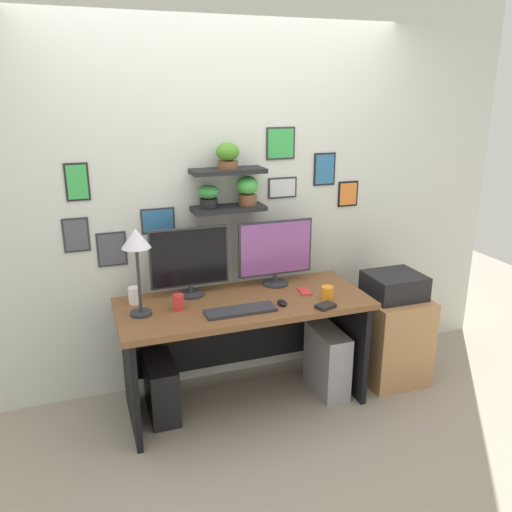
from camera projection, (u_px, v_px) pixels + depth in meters
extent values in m
plane|color=gray|center=(245.00, 401.00, 3.59)|extent=(8.00, 8.00, 0.00)
cube|color=silver|center=(223.00, 197.00, 3.57)|extent=(4.40, 0.04, 2.70)
cube|color=black|center=(229.00, 208.00, 3.48)|extent=(0.49, 0.20, 0.03)
cube|color=black|center=(228.00, 171.00, 3.41)|extent=(0.49, 0.20, 0.03)
cylinder|color=brown|center=(228.00, 165.00, 3.40)|extent=(0.13, 0.13, 0.05)
ellipsoid|color=#488A27|center=(228.00, 152.00, 3.37)|extent=(0.15, 0.15, 0.12)
cylinder|color=brown|center=(248.00, 200.00, 3.51)|extent=(0.12, 0.12, 0.07)
ellipsoid|color=green|center=(247.00, 185.00, 3.48)|extent=(0.15, 0.15, 0.12)
cylinder|color=black|center=(209.00, 203.00, 3.43)|extent=(0.12, 0.12, 0.06)
ellipsoid|color=#34803A|center=(208.00, 192.00, 3.40)|extent=(0.15, 0.15, 0.09)
cube|color=#2D2D33|center=(280.00, 143.00, 3.58)|extent=(0.21, 0.02, 0.22)
cube|color=green|center=(281.00, 143.00, 3.57)|extent=(0.19, 0.00, 0.20)
cube|color=black|center=(324.00, 169.00, 3.75)|extent=(0.17, 0.02, 0.23)
cube|color=teal|center=(325.00, 169.00, 3.74)|extent=(0.14, 0.00, 0.21)
cube|color=#2D2D33|center=(158.00, 220.00, 3.45)|extent=(0.22, 0.02, 0.17)
cube|color=teal|center=(158.00, 221.00, 3.44)|extent=(0.20, 0.00, 0.14)
cube|color=black|center=(348.00, 194.00, 3.87)|extent=(0.16, 0.02, 0.19)
cube|color=orange|center=(348.00, 194.00, 3.86)|extent=(0.14, 0.00, 0.16)
cube|color=#2D2D33|center=(282.00, 188.00, 3.68)|extent=(0.21, 0.02, 0.15)
cube|color=silver|center=(283.00, 188.00, 3.67)|extent=(0.19, 0.00, 0.12)
cube|color=#2D2D33|center=(112.00, 249.00, 3.40)|extent=(0.19, 0.02, 0.23)
cube|color=#4C4C56|center=(112.00, 249.00, 3.39)|extent=(0.16, 0.00, 0.20)
cube|color=#2D2D33|center=(76.00, 235.00, 3.30)|extent=(0.16, 0.02, 0.22)
cube|color=#4C4C56|center=(76.00, 235.00, 3.29)|extent=(0.14, 0.00, 0.20)
cube|color=black|center=(77.00, 182.00, 3.21)|extent=(0.14, 0.02, 0.23)
cube|color=green|center=(77.00, 182.00, 3.20)|extent=(0.12, 0.00, 0.21)
cube|color=brown|center=(244.00, 304.00, 3.37)|extent=(1.62, 0.68, 0.04)
cube|color=black|center=(130.00, 375.00, 3.24)|extent=(0.04, 0.62, 0.71)
cube|color=black|center=(344.00, 338.00, 3.72)|extent=(0.04, 0.62, 0.71)
cube|color=black|center=(231.00, 332.00, 3.74)|extent=(1.42, 0.02, 0.50)
cylinder|color=#2D2D33|center=(191.00, 294.00, 3.45)|extent=(0.18, 0.18, 0.02)
cylinder|color=#2D2D33|center=(191.00, 288.00, 3.44)|extent=(0.03, 0.03, 0.06)
cube|color=#2D2D33|center=(189.00, 257.00, 3.38)|extent=(0.52, 0.02, 0.39)
cube|color=black|center=(190.00, 258.00, 3.37)|extent=(0.50, 0.00, 0.37)
cylinder|color=#2D2D33|center=(275.00, 283.00, 3.64)|extent=(0.18, 0.18, 0.02)
cylinder|color=#2D2D33|center=(275.00, 277.00, 3.63)|extent=(0.03, 0.03, 0.07)
cube|color=#2D2D33|center=(275.00, 248.00, 3.57)|extent=(0.53, 0.02, 0.38)
cube|color=#8C4C99|center=(276.00, 248.00, 3.56)|extent=(0.51, 0.00, 0.36)
cube|color=#2D2D33|center=(241.00, 311.00, 3.19)|extent=(0.44, 0.14, 0.02)
ellipsoid|color=black|center=(282.00, 303.00, 3.29)|extent=(0.06, 0.09, 0.03)
cylinder|color=#2D2D33|center=(141.00, 313.00, 3.15)|extent=(0.13, 0.13, 0.02)
cylinder|color=#2D2D33|center=(139.00, 280.00, 3.09)|extent=(0.02, 0.02, 0.40)
cone|color=silver|center=(136.00, 238.00, 3.01)|extent=(0.17, 0.17, 0.12)
cube|color=red|center=(304.00, 291.00, 3.51)|extent=(0.09, 0.15, 0.01)
cylinder|color=orange|center=(327.00, 293.00, 3.37)|extent=(0.08, 0.08, 0.09)
cylinder|color=red|center=(178.00, 302.00, 3.21)|extent=(0.07, 0.07, 0.10)
cube|color=black|center=(325.00, 306.00, 3.25)|extent=(0.14, 0.12, 0.02)
cylinder|color=white|center=(134.00, 296.00, 3.30)|extent=(0.07, 0.07, 0.11)
cube|color=tan|center=(390.00, 337.00, 3.82)|extent=(0.44, 0.50, 0.64)
cube|color=black|center=(394.00, 285.00, 3.70)|extent=(0.38, 0.34, 0.17)
cube|color=black|center=(161.00, 388.00, 3.40)|extent=(0.18, 0.40, 0.38)
cube|color=#99999E|center=(327.00, 360.00, 3.67)|extent=(0.18, 0.40, 0.46)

